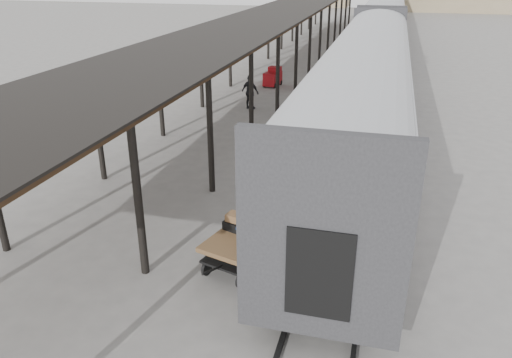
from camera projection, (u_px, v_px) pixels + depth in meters
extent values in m
plane|color=slate|center=(222.00, 240.00, 13.93)|extent=(160.00, 160.00, 0.00)
cube|color=silver|center=(365.00, 90.00, 19.23)|extent=(3.00, 24.00, 2.90)
cube|color=#28282B|center=(322.00, 245.00, 8.68)|extent=(3.04, 0.22, 3.50)
cube|color=black|center=(327.00, 64.00, 19.23)|extent=(0.04, 22.08, 0.65)
cube|color=black|center=(361.00, 132.00, 19.91)|extent=(2.55, 23.04, 0.50)
cube|color=silver|center=(384.00, 20.00, 42.27)|extent=(3.00, 24.00, 2.90)
cube|color=#28282B|center=(379.00, 40.00, 31.72)|extent=(3.04, 0.22, 3.50)
cube|color=black|center=(367.00, 9.00, 42.27)|extent=(0.04, 22.08, 0.65)
cube|color=black|center=(382.00, 41.00, 42.95)|extent=(2.55, 23.04, 0.50)
cube|color=silver|center=(390.00, 0.00, 65.31)|extent=(3.00, 24.00, 2.90)
cube|color=#28282B|center=(388.00, 7.00, 54.76)|extent=(3.04, 0.22, 3.50)
cube|color=black|center=(388.00, 13.00, 65.99)|extent=(2.55, 23.04, 0.50)
cube|color=black|center=(289.00, 184.00, 12.17)|extent=(0.50, 1.70, 2.00)
imported|color=silver|center=(289.00, 189.00, 12.23)|extent=(0.72, 0.89, 1.72)
cube|color=brown|center=(271.00, 212.00, 12.43)|extent=(0.57, 0.25, 0.42)
cube|color=#422B19|center=(284.00, 11.00, 34.40)|extent=(4.60, 64.00, 0.18)
cube|color=black|center=(284.00, 10.00, 34.36)|extent=(4.90, 64.30, 0.06)
cylinder|color=black|center=(255.00, 40.00, 35.68)|extent=(0.20, 0.20, 4.00)
cylinder|color=black|center=(318.00, 6.00, 63.15)|extent=(0.20, 0.20, 4.00)
cylinder|color=black|center=(312.00, 42.00, 34.72)|extent=(0.20, 0.20, 4.00)
cylinder|color=black|center=(351.00, 7.00, 62.19)|extent=(0.20, 0.20, 4.00)
cube|color=black|center=(373.00, 50.00, 43.45)|extent=(0.10, 150.00, 0.12)
cube|color=black|center=(390.00, 51.00, 43.11)|extent=(0.10, 150.00, 0.12)
cube|color=brown|center=(244.00, 235.00, 12.57)|extent=(1.86, 2.65, 0.12)
cube|color=black|center=(244.00, 247.00, 12.71)|extent=(1.73, 2.53, 0.06)
cylinder|color=black|center=(207.00, 268.00, 12.30)|extent=(0.19, 0.41, 0.40)
cylinder|color=black|center=(241.00, 280.00, 11.83)|extent=(0.19, 0.41, 0.40)
cylinder|color=black|center=(247.00, 234.00, 13.80)|extent=(0.19, 0.41, 0.40)
cylinder|color=black|center=(279.00, 244.00, 13.33)|extent=(0.19, 0.41, 0.40)
cube|color=#38383B|center=(245.00, 218.00, 13.05)|extent=(0.67, 0.52, 0.21)
cube|color=brown|center=(269.00, 221.00, 12.93)|extent=(0.58, 0.51, 0.18)
cube|color=black|center=(235.00, 225.00, 12.68)|extent=(0.66, 0.56, 0.22)
cube|color=brown|center=(256.00, 231.00, 12.48)|extent=(0.53, 0.45, 0.16)
cube|color=#4F321F|center=(249.00, 212.00, 12.89)|extent=(0.61, 0.51, 0.19)
cube|color=brown|center=(236.00, 218.00, 12.59)|extent=(0.55, 0.45, 0.19)
cube|color=maroon|center=(273.00, 78.00, 31.02)|extent=(1.00, 1.42, 0.78)
cube|color=maroon|center=(275.00, 69.00, 31.10)|extent=(0.82, 0.64, 0.31)
cylinder|color=black|center=(264.00, 85.00, 30.89)|extent=(0.16, 0.33, 0.31)
cylinder|color=black|center=(275.00, 86.00, 30.62)|extent=(0.16, 0.33, 0.31)
cylinder|color=black|center=(270.00, 82.00, 31.68)|extent=(0.16, 0.33, 0.31)
cylinder|color=black|center=(281.00, 83.00, 31.41)|extent=(0.16, 0.33, 0.31)
imported|color=navy|center=(246.00, 212.00, 11.54)|extent=(0.74, 0.83, 1.90)
imported|color=black|center=(250.00, 92.00, 25.99)|extent=(1.15, 0.83, 1.81)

